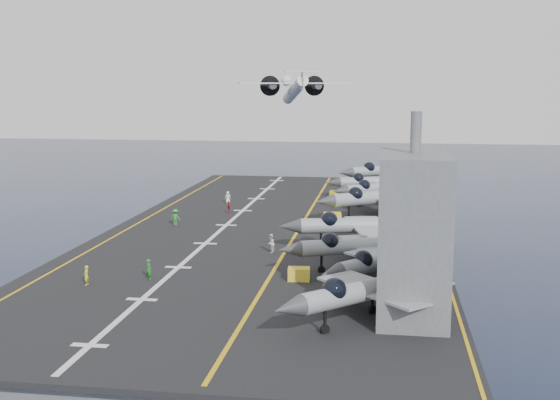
# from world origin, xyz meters

# --- Properties ---
(ground) EXTENTS (500.00, 500.00, 0.00)m
(ground) POSITION_xyz_m (0.00, 0.00, 0.00)
(ground) COLOR #142135
(ground) RESTS_ON ground
(hull) EXTENTS (36.00, 90.00, 10.00)m
(hull) POSITION_xyz_m (0.00, 0.00, 5.00)
(hull) COLOR #56595E
(hull) RESTS_ON ground
(flight_deck) EXTENTS (38.00, 92.00, 0.40)m
(flight_deck) POSITION_xyz_m (0.00, 0.00, 10.20)
(flight_deck) COLOR black
(flight_deck) RESTS_ON hull
(foul_line) EXTENTS (0.35, 90.00, 0.02)m
(foul_line) POSITION_xyz_m (3.00, 0.00, 10.42)
(foul_line) COLOR gold
(foul_line) RESTS_ON flight_deck
(landing_centerline) EXTENTS (0.50, 90.00, 0.02)m
(landing_centerline) POSITION_xyz_m (-6.00, 0.00, 10.42)
(landing_centerline) COLOR silver
(landing_centerline) RESTS_ON flight_deck
(deck_edge_port) EXTENTS (0.25, 90.00, 0.02)m
(deck_edge_port) POSITION_xyz_m (-17.00, 0.00, 10.42)
(deck_edge_port) COLOR gold
(deck_edge_port) RESTS_ON flight_deck
(deck_edge_stbd) EXTENTS (0.25, 90.00, 0.02)m
(deck_edge_stbd) POSITION_xyz_m (18.50, 0.00, 10.42)
(deck_edge_stbd) COLOR gold
(deck_edge_stbd) RESTS_ON flight_deck
(island_superstructure) EXTENTS (5.00, 10.00, 15.00)m
(island_superstructure) POSITION_xyz_m (15.00, -30.00, 17.90)
(island_superstructure) COLOR #56595E
(island_superstructure) RESTS_ON flight_deck
(fighter_jet_0) EXTENTS (17.21, 17.13, 5.06)m
(fighter_jet_0) POSITION_xyz_m (11.93, -32.53, 12.93)
(fighter_jet_0) COLOR gray
(fighter_jet_0) RESTS_ON flight_deck
(fighter_jet_1) EXTENTS (15.80, 16.13, 4.71)m
(fighter_jet_1) POSITION_xyz_m (13.30, -23.02, 12.75)
(fighter_jet_1) COLOR gray
(fighter_jet_1) RESTS_ON flight_deck
(fighter_jet_2) EXTENTS (16.45, 13.84, 4.86)m
(fighter_jet_2) POSITION_xyz_m (10.97, -18.22, 12.83)
(fighter_jet_2) COLOR gray
(fighter_jet_2) RESTS_ON flight_deck
(fighter_jet_3) EXTENTS (17.05, 13.23, 5.27)m
(fighter_jet_3) POSITION_xyz_m (10.61, -9.80, 13.04)
(fighter_jet_3) COLOR gray
(fighter_jet_3) RESTS_ON flight_deck
(fighter_jet_5) EXTENTS (19.39, 17.69, 5.60)m
(fighter_jet_5) POSITION_xyz_m (12.32, 7.77, 13.20)
(fighter_jet_5) COLOR gray
(fighter_jet_5) RESTS_ON flight_deck
(fighter_jet_6) EXTENTS (17.23, 15.69, 4.98)m
(fighter_jet_6) POSITION_xyz_m (12.78, 17.94, 12.89)
(fighter_jet_6) COLOR #9AA1A9
(fighter_jet_6) RESTS_ON flight_deck
(fighter_jet_7) EXTENTS (16.67, 13.50, 5.02)m
(fighter_jet_7) POSITION_xyz_m (12.02, 24.42, 12.91)
(fighter_jet_7) COLOR #959AA4
(fighter_jet_7) RESTS_ON flight_deck
(fighter_jet_8) EXTENTS (19.53, 17.63, 5.65)m
(fighter_jet_8) POSITION_xyz_m (13.41, 36.16, 13.23)
(fighter_jet_8) COLOR gray
(fighter_jet_8) RESTS_ON flight_deck
(tow_cart_a) EXTENTS (1.98, 1.36, 1.13)m
(tow_cart_a) POSITION_xyz_m (5.67, -22.61, 10.97)
(tow_cart_a) COLOR yellow
(tow_cart_a) RESTS_ON flight_deck
(tow_cart_b) EXTENTS (2.30, 1.67, 1.28)m
(tow_cart_b) POSITION_xyz_m (6.61, 3.46, 11.04)
(tow_cart_b) COLOR yellow
(tow_cart_b) RESTS_ON flight_deck
(tow_cart_c) EXTENTS (1.87, 1.25, 1.10)m
(tow_cart_c) POSITION_xyz_m (5.71, 22.54, 10.95)
(tow_cart_c) COLOR #C6BA0A
(tow_cart_c) RESTS_ON flight_deck
(crew_1) EXTENTS (0.70, 1.04, 1.70)m
(crew_1) POSITION_xyz_m (-12.03, -26.76, 11.25)
(crew_1) COLOR yellow
(crew_1) RESTS_ON flight_deck
(crew_3) EXTENTS (1.36, 1.07, 1.99)m
(crew_3) POSITION_xyz_m (-12.04, -0.94, 11.40)
(crew_3) COLOR green
(crew_3) RESTS_ON flight_deck
(crew_4) EXTENTS (0.90, 1.11, 1.61)m
(crew_4) POSITION_xyz_m (-7.48, 7.99, 11.21)
(crew_4) COLOR #B21919
(crew_4) RESTS_ON flight_deck
(crew_5) EXTENTS (1.23, 1.06, 1.73)m
(crew_5) POSITION_xyz_m (-9.29, 15.55, 11.27)
(crew_5) COLOR white
(crew_5) RESTS_ON flight_deck
(crew_6) EXTENTS (1.27, 1.27, 1.80)m
(crew_6) POSITION_xyz_m (-7.38, -24.17, 11.30)
(crew_6) COLOR #1E851F
(crew_6) RESTS_ON flight_deck
(crew_7) EXTENTS (0.99, 1.30, 1.95)m
(crew_7) POSITION_xyz_m (1.62, -13.01, 11.38)
(crew_7) COLOR silver
(crew_7) RESTS_ON flight_deck
(transport_plane) EXTENTS (24.86, 20.79, 5.01)m
(transport_plane) POSITION_xyz_m (-4.20, 50.82, 26.17)
(transport_plane) COLOR silver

